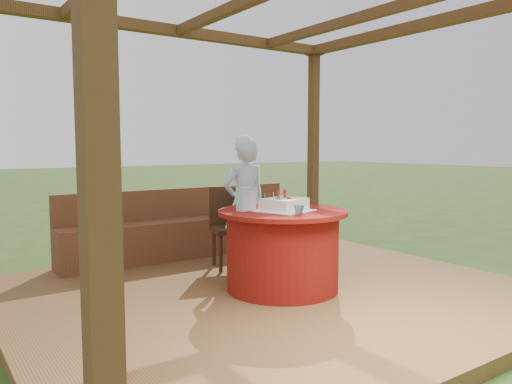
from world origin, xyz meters
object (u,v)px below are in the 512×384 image
Objects in this scene: table at (282,249)px; drinking_glass at (299,210)px; chair at (230,223)px; bench at (187,234)px; elderly_woman at (244,201)px; gift_bag at (246,199)px; birthday_cake at (284,204)px.

drinking_glass reaches higher than table.
bench is at bearing 102.35° from chair.
bench is 1.02m from elderly_woman.
bench is 2.57× the size of table.
elderly_woman reaches higher than chair.
chair reaches higher than table.
elderly_woman is (0.09, -0.14, 0.24)m from chair.
gift_bag is at bearing -97.57° from bench.
gift_bag reaches higher than bench.
birthday_cake is 0.28m from drinking_glass.
table is 0.97m from elderly_woman.
birthday_cake reaches higher than drinking_glass.
gift_bag is 2.39× the size of drinking_glass.
bench is 2.17m from drinking_glass.
drinking_glass is at bearing -68.79° from gift_bag.
chair is (0.16, -0.74, 0.21)m from bench.
table is 1.35× the size of chair.
bench is 0.79m from chair.
elderly_woman is 0.97m from birthday_cake.
chair is 4.06× the size of gift_bag.
bench is at bearing 89.97° from drinking_glass.
birthday_cake is at bearing 77.90° from drinking_glass.
drinking_glass is (-0.16, -1.36, 0.30)m from chair.
bench is at bearing 106.10° from elderly_woman.
gift_bag is (-0.38, -0.88, 0.36)m from chair.
chair is 1.61× the size of birthday_cake.
table is at bearing -100.75° from elderly_woman.
gift_bag reaches higher than chair.
drinking_glass is at bearing -102.10° from birthday_cake.
birthday_cake is at bearing -88.19° from bench.
gift_bag reaches higher than table.
elderly_woman is 16.09× the size of drinking_glass.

